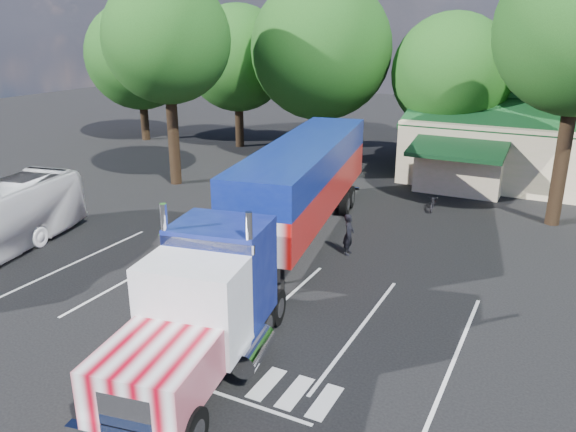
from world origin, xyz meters
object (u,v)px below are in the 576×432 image
at_px(bicycle, 433,202).
at_px(silver_sedan, 503,181).
at_px(semi_truck, 286,201).
at_px(woman, 349,234).

bearing_deg(bicycle, silver_sedan, 53.45).
bearing_deg(silver_sedan, semi_truck, 156.37).
bearing_deg(bicycle, woman, -111.23).
bearing_deg(bicycle, semi_truck, -119.63).
distance_m(semi_truck, silver_sedan, 17.07).
xyz_separation_m(semi_truck, woman, (2.07, 2.00, -1.82)).
height_order(woman, silver_sedan, woman).
bearing_deg(silver_sedan, bicycle, 151.99).
distance_m(semi_truck, bicycle, 10.98).
xyz_separation_m(semi_truck, bicycle, (3.91, 10.00, -2.31)).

